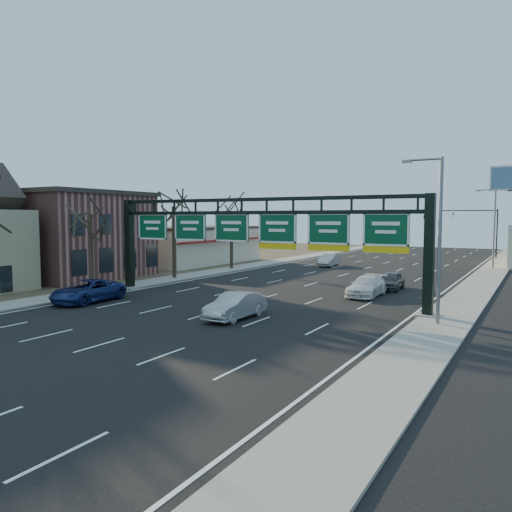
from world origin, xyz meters
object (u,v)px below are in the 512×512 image
Objects in this scene: sign_gantry at (256,235)px; car_white_wagon at (367,286)px; car_silver_sedan at (235,306)px; car_blue_suv at (88,291)px.

sign_gantry is 9.33m from car_white_wagon.
car_blue_suv is at bearing -177.19° from car_silver_sedan.
sign_gantry is at bearing 110.47° from car_silver_sedan.
sign_gantry reaches higher than car_white_wagon.
sign_gantry is 12.20m from car_blue_suv.
sign_gantry is at bearing -136.01° from car_white_wagon.
car_blue_suv is 11.83m from car_silver_sedan.
car_blue_suv is 19.94m from car_white_wagon.
car_silver_sedan is (11.83, 0.28, -0.01)m from car_blue_suv.
car_blue_suv is 1.10× the size of car_white_wagon.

